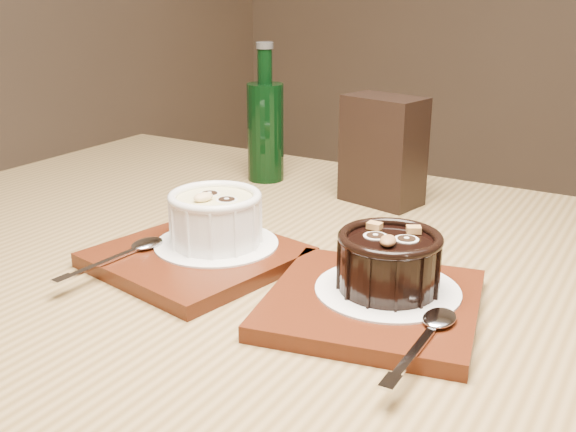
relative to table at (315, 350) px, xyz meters
name	(u,v)px	position (x,y,z in m)	size (l,w,h in m)	color
table	(315,350)	(0.00, 0.00, 0.00)	(1.22, 0.82, 0.75)	brown
tray_left	(197,257)	(-0.12, -0.05, 0.10)	(0.18, 0.18, 0.01)	#521F0D
doily_left	(216,243)	(-0.11, -0.02, 0.11)	(0.13, 0.13, 0.00)	white
ramekin_white	(215,216)	(-0.11, -0.02, 0.14)	(0.10, 0.10, 0.06)	white
spoon_left	(121,254)	(-0.17, -0.10, 0.11)	(0.03, 0.13, 0.01)	silver
tray_right	(372,304)	(0.08, -0.05, 0.10)	(0.18, 0.18, 0.01)	#521F0D
doily_right	(387,289)	(0.09, -0.04, 0.11)	(0.13, 0.13, 0.00)	white
ramekin_dark	(389,259)	(0.09, -0.04, 0.14)	(0.09, 0.09, 0.06)	black
spoon_right	(425,336)	(0.15, -0.11, 0.11)	(0.03, 0.13, 0.01)	silver
condiment_stand	(383,151)	(-0.03, 0.24, 0.16)	(0.10, 0.06, 0.14)	black
green_bottle	(265,128)	(-0.22, 0.26, 0.17)	(0.05, 0.05, 0.20)	black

